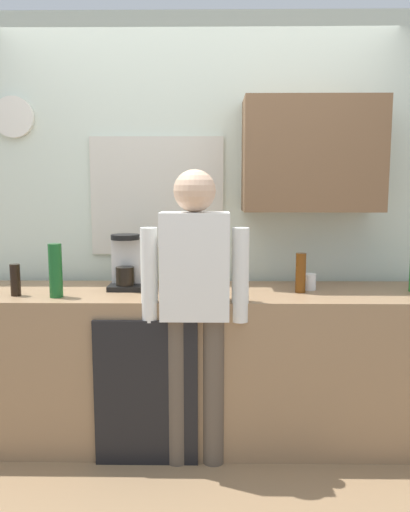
{
  "coord_description": "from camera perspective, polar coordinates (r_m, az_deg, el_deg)",
  "views": [
    {
      "loc": [
        0.09,
        -2.59,
        1.51
      ],
      "look_at": [
        0.05,
        0.25,
        1.12
      ],
      "focal_mm": 35.05,
      "sensor_mm": 36.0,
      "label": 1
    }
  ],
  "objects": [
    {
      "name": "person_at_sink",
      "position": [
        2.65,
        -1.16,
        -4.35
      ],
      "size": [
        0.57,
        0.22,
        1.6
      ],
      "rotation": [
        0.0,
        0.0,
        -0.02
      ],
      "color": "brown",
      "rests_on": "ground_plane"
    },
    {
      "name": "kitchen_counter",
      "position": [
        3.08,
        -0.94,
        -12.26
      ],
      "size": [
        2.94,
        0.64,
        0.9
      ],
      "primitive_type": "cube",
      "color": "#937251",
      "rests_on": "ground_plane"
    },
    {
      "name": "bottle_olive_oil",
      "position": [
        3.04,
        -4.78,
        -1.32
      ],
      "size": [
        0.06,
        0.06,
        0.25
      ],
      "primitive_type": "cylinder",
      "color": "olive",
      "rests_on": "kitchen_counter"
    },
    {
      "name": "cup_white_mug",
      "position": [
        3.05,
        11.81,
        -2.9
      ],
      "size": [
        0.08,
        0.08,
        0.09
      ],
      "primitive_type": "cylinder",
      "color": "white",
      "rests_on": "kitchen_counter"
    },
    {
      "name": "bottle_amber_beer",
      "position": [
        2.95,
        10.86,
        -1.9
      ],
      "size": [
        0.06,
        0.06,
        0.23
      ],
      "primitive_type": "cylinder",
      "color": "brown",
      "rests_on": "kitchen_counter"
    },
    {
      "name": "bottle_green_wine",
      "position": [
        2.88,
        -16.69,
        -1.6
      ],
      "size": [
        0.07,
        0.07,
        0.3
      ],
      "primitive_type": "cylinder",
      "color": "#195923",
      "rests_on": "kitchen_counter"
    },
    {
      "name": "back_wall_assembly",
      "position": [
        3.29,
        0.71,
        5.21
      ],
      "size": [
        4.54,
        0.42,
        2.6
      ],
      "color": "silver",
      "rests_on": "ground_plane"
    },
    {
      "name": "dishwasher_panel",
      "position": [
        2.81,
        -6.76,
        -15.35
      ],
      "size": [
        0.56,
        0.02,
        0.81
      ],
      "primitive_type": "cube",
      "color": "black",
      "rests_on": "ground_plane"
    },
    {
      "name": "ground_plane",
      "position": [
        3.0,
        -1.11,
        -22.37
      ],
      "size": [
        8.0,
        8.0,
        0.0
      ],
      "primitive_type": "plane",
      "color": "#8C6D4C"
    },
    {
      "name": "coffee_maker",
      "position": [
        3.05,
        -8.94,
        -0.94
      ],
      "size": [
        0.2,
        0.2,
        0.33
      ],
      "color": "black",
      "rests_on": "kitchen_counter"
    },
    {
      "name": "bottle_dark_sauce",
      "position": [
        3.01,
        -20.83,
        -2.57
      ],
      "size": [
        0.06,
        0.06,
        0.18
      ],
      "primitive_type": "cylinder",
      "color": "black",
      "rests_on": "kitchen_counter"
    }
  ]
}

